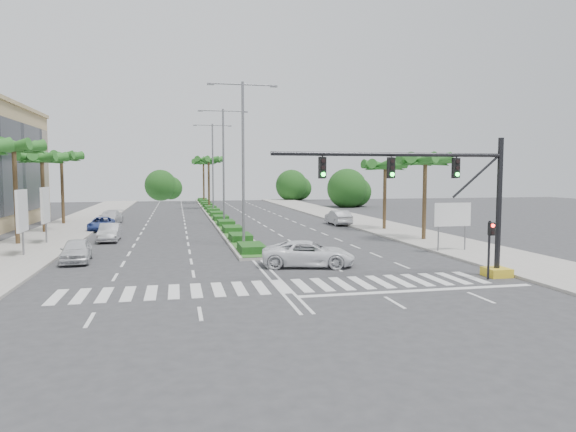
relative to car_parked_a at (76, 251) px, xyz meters
name	(u,v)px	position (x,y,z in m)	size (l,w,h in m)	color
ground	(281,287)	(10.82, -9.30, -0.71)	(160.00, 160.00, 0.00)	#333335
footpath_right	(400,231)	(26.02, 10.70, -0.64)	(6.00, 120.00, 0.15)	gray
footpath_left	(43,241)	(-4.38, 10.70, -0.64)	(6.00, 120.00, 0.15)	gray
median	(214,213)	(10.82, 35.70, -0.61)	(2.20, 75.00, 0.20)	gray
median_grass	(214,212)	(10.82, 35.70, -0.49)	(1.80, 75.00, 0.04)	#21541D
signal_gantry	(460,211)	(20.09, -9.30, 2.75)	(12.60, 1.20, 7.20)	gold
pedestrian_signal	(490,240)	(21.42, -9.98, 1.33)	(0.28, 0.36, 3.00)	black
direction_sign	(452,217)	(24.32, -1.31, 1.74)	(2.70, 0.11, 3.40)	slate
billboard_near	(22,211)	(-3.68, 2.70, 2.25)	(0.18, 2.10, 4.35)	slate
billboard_far	(45,206)	(-3.68, 8.70, 2.25)	(0.18, 2.10, 4.35)	slate
palm_left_mid	(14,150)	(-5.68, 8.70, 6.36)	(4.57, 4.68, 7.95)	brown
palm_left_far	(42,161)	(-5.68, 16.70, 5.78)	(4.57, 4.68, 7.35)	brown
palm_left_end	(61,159)	(-5.68, 24.70, 6.17)	(4.57, 4.68, 7.75)	brown
palm_right_near	(425,163)	(25.32, 4.70, 5.49)	(4.57, 4.68, 7.05)	brown
palm_right_far	(385,168)	(25.32, 12.70, 5.20)	(4.57, 4.68, 6.75)	brown
palm_median_a	(209,162)	(10.82, 45.70, 6.46)	(4.57, 4.68, 8.05)	brown
palm_median_b	(203,164)	(10.82, 60.70, 6.46)	(4.57, 4.68, 8.05)	brown
streetlight_near	(243,154)	(10.82, 4.70, 6.10)	(5.10, 0.25, 12.00)	slate
streetlight_mid	(223,160)	(10.82, 20.70, 6.10)	(5.10, 0.25, 12.00)	slate
streetlight_far	(213,163)	(10.82, 36.70, 6.10)	(5.10, 0.25, 12.00)	slate
car_parked_a	(76,251)	(0.00, 0.00, 0.00)	(1.68, 4.17, 1.42)	silver
car_parked_b	(110,232)	(0.75, 9.81, -0.01)	(1.48, 4.26, 1.40)	#B2B2B7
car_parked_c	(101,224)	(-0.98, 18.00, -0.07)	(2.12, 4.60, 1.28)	#304695
car_parked_d	(110,217)	(-0.98, 24.36, 0.00)	(2.00, 4.93, 1.43)	silver
car_crossing	(308,254)	(13.42, -4.39, 0.03)	(2.47, 5.35, 1.49)	white
car_right	(338,217)	(22.62, 18.55, 0.06)	(1.64, 4.71, 1.55)	#AFB0B4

